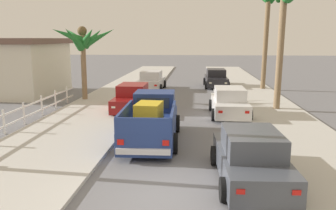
{
  "coord_description": "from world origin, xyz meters",
  "views": [
    {
      "loc": [
        0.86,
        -8.51,
        4.09
      ],
      "look_at": [
        -0.36,
        6.46,
        1.2
      ],
      "focal_mm": 36.81,
      "sensor_mm": 36.0,
      "label": 1
    }
  ],
  "objects_px": {
    "car_left_near": "(251,158)",
    "car_left_far": "(229,103)",
    "car_right_near": "(216,79)",
    "car_right_mid": "(152,81)",
    "palm_tree_left_fore": "(268,3)",
    "car_left_mid": "(133,98)",
    "pickup_truck": "(152,121)",
    "roadside_house": "(7,66)",
    "palm_tree_left_mid": "(83,40)"
  },
  "relations": [
    {
      "from": "car_left_near",
      "to": "car_left_far",
      "type": "relative_size",
      "value": 1.01
    },
    {
      "from": "car_right_near",
      "to": "car_right_mid",
      "type": "height_order",
      "value": "same"
    },
    {
      "from": "car_left_near",
      "to": "palm_tree_left_fore",
      "type": "distance_m",
      "value": 19.79
    },
    {
      "from": "car_right_mid",
      "to": "car_left_mid",
      "type": "bearing_deg",
      "value": -90.15
    },
    {
      "from": "pickup_truck",
      "to": "car_left_near",
      "type": "distance_m",
      "value": 5.17
    },
    {
      "from": "roadside_house",
      "to": "car_left_mid",
      "type": "bearing_deg",
      "value": -26.9
    },
    {
      "from": "palm_tree_left_fore",
      "to": "palm_tree_left_mid",
      "type": "xyz_separation_m",
      "value": [
        -12.82,
        -5.71,
        -2.76
      ]
    },
    {
      "from": "car_right_near",
      "to": "palm_tree_left_mid",
      "type": "relative_size",
      "value": 0.87
    },
    {
      "from": "car_left_near",
      "to": "car_right_mid",
      "type": "height_order",
      "value": "same"
    },
    {
      "from": "car_left_far",
      "to": "roadside_house",
      "type": "relative_size",
      "value": 0.55
    },
    {
      "from": "car_left_near",
      "to": "car_right_mid",
      "type": "bearing_deg",
      "value": 106.13
    },
    {
      "from": "car_left_mid",
      "to": "car_left_far",
      "type": "xyz_separation_m",
      "value": [
        5.43,
        -0.91,
        0.0
      ]
    },
    {
      "from": "pickup_truck",
      "to": "car_left_far",
      "type": "xyz_separation_m",
      "value": [
        3.58,
        4.89,
        -0.1
      ]
    },
    {
      "from": "pickup_truck",
      "to": "car_right_mid",
      "type": "xyz_separation_m",
      "value": [
        -1.83,
        14.09,
        -0.1
      ]
    },
    {
      "from": "car_left_mid",
      "to": "car_right_mid",
      "type": "height_order",
      "value": "same"
    },
    {
      "from": "palm_tree_left_mid",
      "to": "car_right_near",
      "type": "bearing_deg",
      "value": 39.3
    },
    {
      "from": "car_left_far",
      "to": "palm_tree_left_fore",
      "type": "distance_m",
      "value": 11.96
    },
    {
      "from": "car_left_near",
      "to": "palm_tree_left_mid",
      "type": "xyz_separation_m",
      "value": [
        -9.01,
        12.73,
        3.33
      ]
    },
    {
      "from": "car_right_near",
      "to": "car_left_near",
      "type": "bearing_deg",
      "value": -90.31
    },
    {
      "from": "car_left_mid",
      "to": "palm_tree_left_mid",
      "type": "distance_m",
      "value": 5.87
    },
    {
      "from": "car_left_far",
      "to": "palm_tree_left_mid",
      "type": "height_order",
      "value": "palm_tree_left_mid"
    },
    {
      "from": "car_right_mid",
      "to": "palm_tree_left_mid",
      "type": "distance_m",
      "value": 7.31
    },
    {
      "from": "car_right_near",
      "to": "car_left_far",
      "type": "height_order",
      "value": "same"
    },
    {
      "from": "pickup_truck",
      "to": "car_left_near",
      "type": "relative_size",
      "value": 1.22
    },
    {
      "from": "car_right_near",
      "to": "palm_tree_left_mid",
      "type": "height_order",
      "value": "palm_tree_left_mid"
    },
    {
      "from": "pickup_truck",
      "to": "roadside_house",
      "type": "relative_size",
      "value": 0.67
    },
    {
      "from": "palm_tree_left_mid",
      "to": "roadside_house",
      "type": "bearing_deg",
      "value": 161.09
    },
    {
      "from": "car_right_near",
      "to": "palm_tree_left_fore",
      "type": "xyz_separation_m",
      "value": [
        3.7,
        -1.75,
        6.09
      ]
    },
    {
      "from": "pickup_truck",
      "to": "car_right_mid",
      "type": "distance_m",
      "value": 14.21
    },
    {
      "from": "car_left_near",
      "to": "roadside_house",
      "type": "xyz_separation_m",
      "value": [
        -15.68,
        15.01,
        1.38
      ]
    },
    {
      "from": "car_right_mid",
      "to": "car_left_near",
      "type": "bearing_deg",
      "value": -73.87
    },
    {
      "from": "car_left_near",
      "to": "roadside_house",
      "type": "height_order",
      "value": "roadside_house"
    },
    {
      "from": "car_left_near",
      "to": "car_right_near",
      "type": "distance_m",
      "value": 20.19
    },
    {
      "from": "car_left_far",
      "to": "palm_tree_left_fore",
      "type": "xyz_separation_m",
      "value": [
        3.61,
        9.64,
        6.09
      ]
    },
    {
      "from": "car_right_near",
      "to": "roadside_house",
      "type": "height_order",
      "value": "roadside_house"
    },
    {
      "from": "car_right_near",
      "to": "palm_tree_left_fore",
      "type": "height_order",
      "value": "palm_tree_left_fore"
    },
    {
      "from": "car_right_mid",
      "to": "car_left_far",
      "type": "xyz_separation_m",
      "value": [
        5.41,
        -9.2,
        0.0
      ]
    },
    {
      "from": "car_right_near",
      "to": "car_left_mid",
      "type": "relative_size",
      "value": 1.01
    },
    {
      "from": "car_left_far",
      "to": "roadside_house",
      "type": "distance_m",
      "value": 17.11
    },
    {
      "from": "car_left_mid",
      "to": "palm_tree_left_fore",
      "type": "height_order",
      "value": "palm_tree_left_fore"
    },
    {
      "from": "pickup_truck",
      "to": "palm_tree_left_fore",
      "type": "relative_size",
      "value": 0.64
    },
    {
      "from": "car_right_mid",
      "to": "palm_tree_left_mid",
      "type": "relative_size",
      "value": 0.87
    },
    {
      "from": "car_right_near",
      "to": "car_right_mid",
      "type": "bearing_deg",
      "value": -157.69
    },
    {
      "from": "pickup_truck",
      "to": "car_left_mid",
      "type": "bearing_deg",
      "value": 107.71
    },
    {
      "from": "car_left_near",
      "to": "car_left_far",
      "type": "distance_m",
      "value": 8.81
    },
    {
      "from": "car_left_far",
      "to": "car_left_near",
      "type": "bearing_deg",
      "value": -91.31
    },
    {
      "from": "palm_tree_left_fore",
      "to": "palm_tree_left_mid",
      "type": "relative_size",
      "value": 1.65
    },
    {
      "from": "car_left_mid",
      "to": "car_left_near",
      "type": "bearing_deg",
      "value": -61.7
    },
    {
      "from": "car_right_mid",
      "to": "pickup_truck",
      "type": "bearing_deg",
      "value": -82.6
    },
    {
      "from": "car_left_near",
      "to": "palm_tree_left_fore",
      "type": "relative_size",
      "value": 0.53
    }
  ]
}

